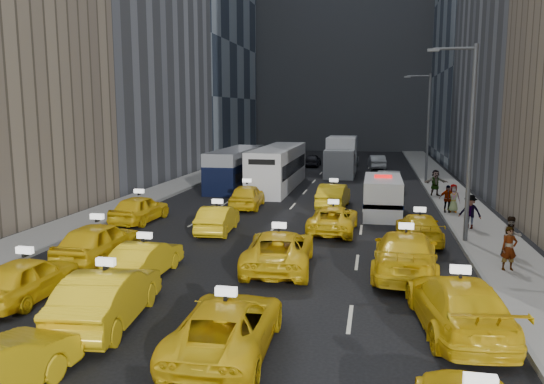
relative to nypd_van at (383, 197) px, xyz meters
The scene contains 37 objects.
ground 19.04m from the nypd_van, 107.14° to the right, with size 160.00×160.00×0.00m, color black.
sidewalk_west 17.52m from the nypd_van, 157.01° to the left, with size 3.00×90.00×0.15m, color gray.
sidewalk_east 8.47m from the nypd_van, 54.37° to the left, with size 3.00×90.00×0.15m, color gray.
curb_west 16.20m from the nypd_van, 155.00° to the left, with size 0.15×90.00×0.18m, color slate.
curb_east 7.72m from the nypd_van, 63.23° to the left, with size 0.15×90.00×0.18m, color slate.
building_backdrop 57.34m from the nypd_van, 95.94° to the left, with size 30.00×12.00×40.00m, color slate.
streetlight_near 8.10m from the nypd_van, 59.87° to the right, with size 2.15×0.22×9.00m.
streetlight_far 14.80m from the nypd_van, 75.49° to the left, with size 2.15×0.22×9.00m.
taxi_4 20.14m from the nypd_van, 124.95° to the right, with size 1.69×4.21×1.44m, color yellow.
taxi_5 19.54m from the nypd_van, 114.10° to the right, with size 1.72×4.94×1.63m, color yellow.
taxi_6 19.39m from the nypd_van, 102.21° to the right, with size 2.32×5.03×1.40m, color yellow.
taxi_7 16.58m from the nypd_van, 83.46° to the right, with size 2.20×5.41×1.57m, color yellow.
taxi_8 16.60m from the nypd_van, 133.94° to the right, with size 1.93×4.79×1.63m, color yellow.
taxi_9 16.13m from the nypd_van, 122.84° to the right, with size 1.43×4.09×1.35m, color yellow.
taxi_10 12.27m from the nypd_van, 109.38° to the right, with size 2.49×5.39×1.50m, color yellow.
taxi_11 11.52m from the nypd_van, 86.50° to the right, with size 2.32×5.71×1.66m, color yellow.
taxi_12 13.90m from the nypd_van, 160.48° to the right, with size 1.79×4.45×1.52m, color yellow.
taxi_13 10.26m from the nypd_van, 143.02° to the right, with size 1.45×4.17×1.37m, color yellow.
taxi_14 5.58m from the nypd_van, 116.60° to the right, with size 2.23×4.83×1.34m, color yellow.
taxi_15 6.46m from the nypd_van, 75.50° to the right, with size 1.86×4.58×1.33m, color yellow.
taxi_16 8.34m from the nypd_van, behind, with size 1.81×4.51×1.54m, color yellow.
taxi_17 3.50m from the nypd_van, 149.25° to the left, with size 1.62×4.65×1.53m, color yellow.
nypd_van is the anchor object (origin of this frame).
double_decker 14.70m from the nypd_van, 140.56° to the left, with size 2.47×10.32×2.99m.
city_bus 12.32m from the nypd_van, 130.08° to the left, with size 4.24×12.79×3.24m.
box_truck 19.17m from the nypd_van, 100.91° to the left, with size 2.99×7.87×3.55m.
misc_car_0 9.78m from the nypd_van, 86.44° to the left, with size 1.64×4.70×1.55m, color #929499.
misc_car_1 23.50m from the nypd_van, 120.88° to the left, with size 2.19×4.76×1.32m, color black.
misc_car_2 28.59m from the nypd_van, 96.53° to the left, with size 2.01×4.95×1.44m, color slate.
misc_car_3 26.76m from the nypd_van, 105.44° to the left, with size 1.60×3.97×1.35m, color black.
misc_car_4 24.90m from the nypd_van, 90.67° to the left, with size 1.51×4.34×1.43m, color #9DA1A5.
pedestrian_0 11.55m from the nypd_van, 66.85° to the right, with size 0.60×0.40×1.66m, color gray.
pedestrian_1 9.97m from the nypd_van, 59.26° to the right, with size 0.81×0.44×1.66m, color gray.
pedestrian_2 5.55m from the nypd_van, 38.86° to the right, with size 1.12×0.46×1.73m, color gray.
pedestrian_3 3.82m from the nypd_van, 11.70° to the left, with size 0.95×0.43×1.61m, color gray.
pedestrian_4 4.18m from the nypd_van, 12.43° to the left, with size 0.81×0.44×1.67m, color gray.
pedestrian_5 7.90m from the nypd_van, 61.99° to the left, with size 1.69×0.49×1.82m, color gray.
Camera 1 is at (5.08, -13.11, 6.16)m, focal length 35.00 mm.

